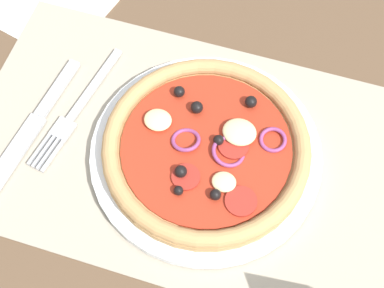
# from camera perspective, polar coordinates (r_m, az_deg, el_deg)

# --- Properties ---
(ground_plane) EXTENTS (1.90, 1.40, 0.02)m
(ground_plane) POSITION_cam_1_polar(r_m,az_deg,el_deg) (0.66, -0.58, -1.28)
(ground_plane) COLOR brown
(placemat) EXTENTS (0.50, 0.30, 0.00)m
(placemat) POSITION_cam_1_polar(r_m,az_deg,el_deg) (0.65, -0.59, -0.74)
(placemat) COLOR #A39984
(placemat) RESTS_ON ground_plane
(plate) EXTENTS (0.26, 0.26, 0.01)m
(plate) POSITION_cam_1_polar(r_m,az_deg,el_deg) (0.64, 1.39, -1.01)
(plate) COLOR white
(plate) RESTS_ON placemat
(pizza) EXTENTS (0.23, 0.23, 0.03)m
(pizza) POSITION_cam_1_polar(r_m,az_deg,el_deg) (0.62, 1.46, -0.35)
(pizza) COLOR tan
(pizza) RESTS_ON plate
(fork) EXTENTS (0.05, 0.18, 0.00)m
(fork) POSITION_cam_1_polar(r_m,az_deg,el_deg) (0.68, -11.60, 3.01)
(fork) COLOR #B2B5BA
(fork) RESTS_ON placemat
(knife) EXTENTS (0.04, 0.20, 0.01)m
(knife) POSITION_cam_1_polar(r_m,az_deg,el_deg) (0.68, -15.72, 1.42)
(knife) COLOR #B2B5BA
(knife) RESTS_ON placemat
(napkin) EXTENTS (0.16, 0.15, 0.00)m
(napkin) POSITION_cam_1_polar(r_m,az_deg,el_deg) (0.79, -13.85, 12.87)
(napkin) COLOR silver
(napkin) RESTS_ON ground_plane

